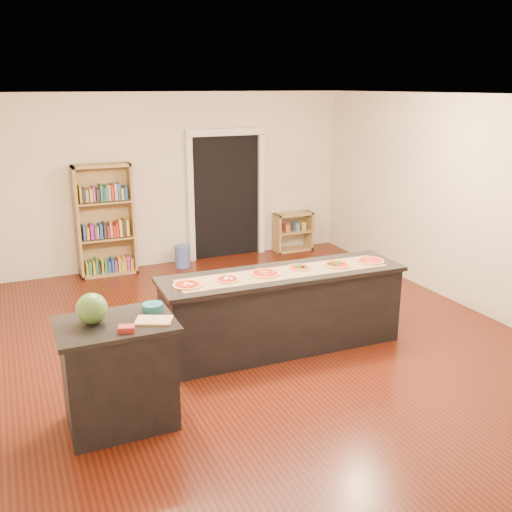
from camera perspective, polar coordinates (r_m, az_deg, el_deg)
name	(u,v)px	position (r m, az deg, el deg)	size (l,w,h in m)	color
room	(263,226)	(6.31, 0.74, 3.00)	(6.00, 7.00, 2.80)	silver
doorway	(226,188)	(9.82, -3.00, 6.76)	(1.40, 0.09, 2.21)	black
kitchen_island	(283,310)	(6.46, 2.70, -5.44)	(2.77, 0.75, 0.91)	black
side_counter	(119,374)	(5.19, -13.54, -11.36)	(0.99, 0.72, 0.98)	black
bookshelf	(105,221)	(9.19, -14.85, 3.45)	(0.87, 0.31, 1.75)	tan
low_shelf	(293,232)	(10.35, 3.73, 2.44)	(0.70, 0.30, 0.70)	tan
waste_bin	(182,256)	(9.50, -7.37, -0.01)	(0.25, 0.25, 0.37)	#495FA4
kraft_paper	(284,273)	(6.28, 2.85, -1.66)	(2.41, 0.43, 0.00)	#8B6647
watermelon	(92,309)	(4.97, -16.10, -5.07)	(0.26, 0.26, 0.26)	#144214
cutting_board	(154,321)	(4.93, -10.20, -6.38)	(0.30, 0.20, 0.02)	tan
package_red	(127,329)	(4.78, -12.82, -7.11)	(0.13, 0.09, 0.05)	maroon
package_teal	(152,307)	(5.14, -10.32, -5.08)	(0.18, 0.18, 0.07)	#195966
pizza_a	(187,285)	(5.91, -6.88, -2.88)	(0.29, 0.29, 0.02)	tan
pizza_b	(228,279)	(6.04, -2.85, -2.33)	(0.27, 0.27, 0.02)	tan
pizza_c	(265,273)	(6.22, 0.90, -1.74)	(0.31, 0.31, 0.02)	tan
pizza_d	(299,267)	(6.44, 4.37, -1.14)	(0.28, 0.28, 0.02)	tan
pizza_e	(337,265)	(6.58, 8.09, -0.85)	(0.31, 0.31, 0.02)	tan
pizza_f	(370,261)	(6.80, 11.36, -0.45)	(0.31, 0.31, 0.02)	tan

